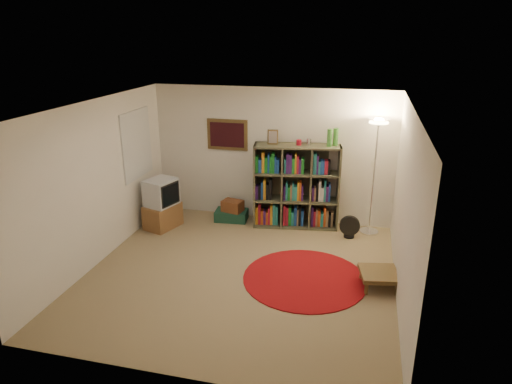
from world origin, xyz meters
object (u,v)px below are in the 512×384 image
(suitcase, at_px, (231,215))
(side_table, at_px, (379,274))
(tv_stand, at_px, (162,204))
(floor_lamp, at_px, (377,139))
(bookshelf, at_px, (295,187))
(floor_fan, at_px, (350,227))

(suitcase, relative_size, side_table, 1.04)
(tv_stand, xyz_separation_m, suitcase, (1.13, 0.61, -0.35))
(tv_stand, relative_size, side_table, 1.51)
(tv_stand, height_order, side_table, tv_stand)
(floor_lamp, xyz_separation_m, suitcase, (-2.58, -0.03, -1.63))
(floor_lamp, relative_size, tv_stand, 2.25)
(bookshelf, distance_m, tv_stand, 2.45)
(floor_fan, distance_m, suitcase, 2.26)
(floor_lamp, distance_m, suitcase, 3.05)
(floor_lamp, relative_size, side_table, 3.39)
(floor_fan, distance_m, side_table, 1.65)
(bookshelf, bearing_deg, side_table, -59.40)
(suitcase, bearing_deg, bookshelf, -2.83)
(tv_stand, relative_size, suitcase, 1.46)
(suitcase, bearing_deg, tv_stand, -156.48)
(side_table, bearing_deg, floor_fan, 107.15)
(bookshelf, xyz_separation_m, floor_lamp, (1.37, -0.01, 0.98))
(floor_fan, bearing_deg, floor_lamp, 37.39)
(suitcase, distance_m, side_table, 3.29)
(bookshelf, height_order, floor_lamp, floor_lamp)
(floor_lamp, distance_m, side_table, 2.42)
(side_table, bearing_deg, suitcase, 145.98)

